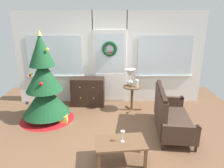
{
  "coord_description": "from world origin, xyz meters",
  "views": [
    {
      "loc": [
        0.02,
        -3.83,
        2.38
      ],
      "look_at": [
        0.05,
        0.55,
        1.0
      ],
      "focal_mm": 34.3,
      "sensor_mm": 36.0,
      "label": 1
    }
  ],
  "objects_px": {
    "gift_box": "(64,119)",
    "coffee_table": "(121,144)",
    "dresser_cabinet": "(88,92)",
    "table_lamp": "(130,75)",
    "christmas_tree": "(45,88)",
    "wine_glass": "(123,134)",
    "side_table": "(132,93)",
    "settee_sofa": "(169,115)",
    "flower_vase": "(137,83)"
  },
  "relations": [
    {
      "from": "dresser_cabinet",
      "to": "side_table",
      "type": "distance_m",
      "value": 1.25
    },
    {
      "from": "wine_glass",
      "to": "table_lamp",
      "type": "bearing_deg",
      "value": 81.99
    },
    {
      "from": "settee_sofa",
      "to": "wine_glass",
      "type": "distance_m",
      "value": 1.47
    },
    {
      "from": "table_lamp",
      "to": "gift_box",
      "type": "height_order",
      "value": "table_lamp"
    },
    {
      "from": "dresser_cabinet",
      "to": "settee_sofa",
      "type": "height_order",
      "value": "settee_sofa"
    },
    {
      "from": "side_table",
      "to": "gift_box",
      "type": "distance_m",
      "value": 1.84
    },
    {
      "from": "gift_box",
      "to": "coffee_table",
      "type": "bearing_deg",
      "value": -48.27
    },
    {
      "from": "table_lamp",
      "to": "flower_vase",
      "type": "height_order",
      "value": "table_lamp"
    },
    {
      "from": "christmas_tree",
      "to": "flower_vase",
      "type": "height_order",
      "value": "christmas_tree"
    },
    {
      "from": "coffee_table",
      "to": "wine_glass",
      "type": "distance_m",
      "value": 0.2
    },
    {
      "from": "wine_glass",
      "to": "gift_box",
      "type": "xyz_separation_m",
      "value": [
        -1.3,
        1.42,
        -0.44
      ]
    },
    {
      "from": "settee_sofa",
      "to": "flower_vase",
      "type": "height_order",
      "value": "flower_vase"
    },
    {
      "from": "christmas_tree",
      "to": "side_table",
      "type": "distance_m",
      "value": 2.18
    },
    {
      "from": "gift_box",
      "to": "table_lamp",
      "type": "bearing_deg",
      "value": 24.4
    },
    {
      "from": "flower_vase",
      "to": "gift_box",
      "type": "distance_m",
      "value": 2.0
    },
    {
      "from": "settee_sofa",
      "to": "table_lamp",
      "type": "bearing_deg",
      "value": 123.45
    },
    {
      "from": "settee_sofa",
      "to": "wine_glass",
      "type": "height_order",
      "value": "settee_sofa"
    },
    {
      "from": "gift_box",
      "to": "christmas_tree",
      "type": "bearing_deg",
      "value": 156.1
    },
    {
      "from": "table_lamp",
      "to": "coffee_table",
      "type": "xyz_separation_m",
      "value": [
        -0.34,
        -2.15,
        -0.63
      ]
    },
    {
      "from": "table_lamp",
      "to": "coffee_table",
      "type": "distance_m",
      "value": 2.27
    },
    {
      "from": "table_lamp",
      "to": "coffee_table",
      "type": "height_order",
      "value": "table_lamp"
    },
    {
      "from": "settee_sofa",
      "to": "table_lamp",
      "type": "distance_m",
      "value": 1.47
    },
    {
      "from": "dresser_cabinet",
      "to": "table_lamp",
      "type": "relative_size",
      "value": 2.08
    },
    {
      "from": "wine_glass",
      "to": "settee_sofa",
      "type": "bearing_deg",
      "value": 44.28
    },
    {
      "from": "christmas_tree",
      "to": "wine_glass",
      "type": "relative_size",
      "value": 10.83
    },
    {
      "from": "side_table",
      "to": "christmas_tree",
      "type": "bearing_deg",
      "value": -166.74
    },
    {
      "from": "christmas_tree",
      "to": "gift_box",
      "type": "bearing_deg",
      "value": -23.9
    },
    {
      "from": "christmas_tree",
      "to": "wine_glass",
      "type": "xyz_separation_m",
      "value": [
        1.74,
        -1.61,
        -0.27
      ]
    },
    {
      "from": "dresser_cabinet",
      "to": "side_table",
      "type": "bearing_deg",
      "value": -17.87
    },
    {
      "from": "settee_sofa",
      "to": "christmas_tree",
      "type": "bearing_deg",
      "value": 168.0
    },
    {
      "from": "flower_vase",
      "to": "wine_glass",
      "type": "bearing_deg",
      "value": -102.71
    },
    {
      "from": "wine_glass",
      "to": "gift_box",
      "type": "height_order",
      "value": "wine_glass"
    },
    {
      "from": "settee_sofa",
      "to": "wine_glass",
      "type": "relative_size",
      "value": 8.38
    },
    {
      "from": "coffee_table",
      "to": "wine_glass",
      "type": "height_order",
      "value": "wine_glass"
    },
    {
      "from": "dresser_cabinet",
      "to": "wine_glass",
      "type": "relative_size",
      "value": 4.69
    },
    {
      "from": "dresser_cabinet",
      "to": "table_lamp",
      "type": "xyz_separation_m",
      "value": [
        1.13,
        -0.34,
        0.57
      ]
    },
    {
      "from": "table_lamp",
      "to": "flower_vase",
      "type": "distance_m",
      "value": 0.25
    },
    {
      "from": "settee_sofa",
      "to": "flower_vase",
      "type": "distance_m",
      "value": 1.25
    },
    {
      "from": "settee_sofa",
      "to": "table_lamp",
      "type": "xyz_separation_m",
      "value": [
        -0.75,
        1.13,
        0.58
      ]
    },
    {
      "from": "dresser_cabinet",
      "to": "settee_sofa",
      "type": "xyz_separation_m",
      "value": [
        1.88,
        -1.47,
        -0.01
      ]
    },
    {
      "from": "settee_sofa",
      "to": "coffee_table",
      "type": "distance_m",
      "value": 1.49
    },
    {
      "from": "table_lamp",
      "to": "flower_vase",
      "type": "xyz_separation_m",
      "value": [
        0.16,
        -0.1,
        -0.17
      ]
    },
    {
      "from": "coffee_table",
      "to": "wine_glass",
      "type": "xyz_separation_m",
      "value": [
        0.03,
        0.0,
        0.2
      ]
    },
    {
      "from": "dresser_cabinet",
      "to": "gift_box",
      "type": "distance_m",
      "value": 1.21
    },
    {
      "from": "coffee_table",
      "to": "wine_glass",
      "type": "bearing_deg",
      "value": 3.77
    },
    {
      "from": "wine_glass",
      "to": "coffee_table",
      "type": "bearing_deg",
      "value": -176.23
    },
    {
      "from": "christmas_tree",
      "to": "gift_box",
      "type": "height_order",
      "value": "christmas_tree"
    },
    {
      "from": "christmas_tree",
      "to": "coffee_table",
      "type": "xyz_separation_m",
      "value": [
        1.71,
        -1.62,
        -0.47
      ]
    },
    {
      "from": "dresser_cabinet",
      "to": "flower_vase",
      "type": "xyz_separation_m",
      "value": [
        1.29,
        -0.44,
        0.4
      ]
    },
    {
      "from": "side_table",
      "to": "coffee_table",
      "type": "bearing_deg",
      "value": -100.64
    }
  ]
}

